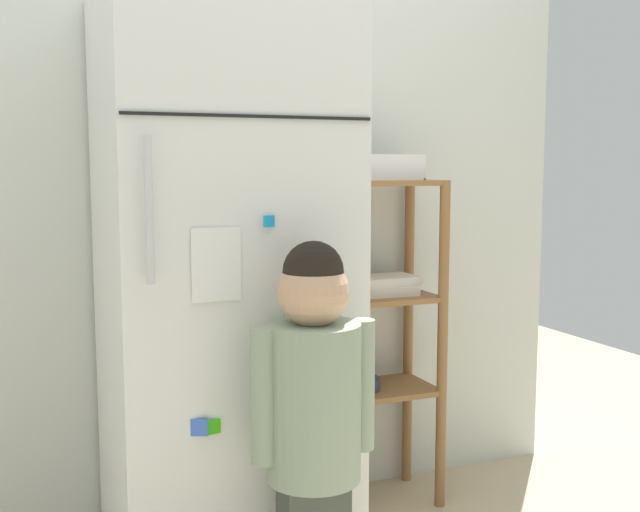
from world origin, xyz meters
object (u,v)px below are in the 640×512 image
at_px(pantry_shelf_unit, 378,317).
at_px(fruit_bin, 382,170).
at_px(refrigerator, 221,283).
at_px(child_standing, 314,401).

xyz_separation_m(pantry_shelf_unit, fruit_bin, (0.02, 0.02, 0.51)).
height_order(refrigerator, child_standing, refrigerator).
xyz_separation_m(refrigerator, pantry_shelf_unit, (0.61, 0.19, -0.18)).
bearing_deg(fruit_bin, pantry_shelf_unit, -137.59).
distance_m(pantry_shelf_unit, fruit_bin, 0.51).
height_order(child_standing, fruit_bin, fruit_bin).
xyz_separation_m(refrigerator, child_standing, (0.11, -0.46, -0.24)).
bearing_deg(refrigerator, pantry_shelf_unit, 17.42).
relative_size(refrigerator, fruit_bin, 6.70).
xyz_separation_m(child_standing, fruit_bin, (0.52, 0.67, 0.57)).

